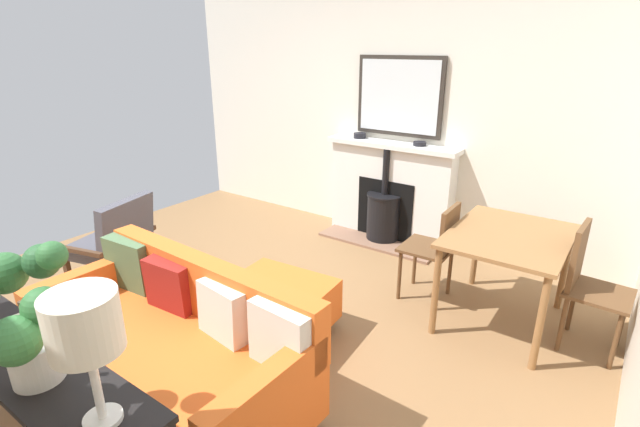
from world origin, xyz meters
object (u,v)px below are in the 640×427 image
(potted_plant, at_px, (22,312))
(console_table, at_px, (31,375))
(fireplace, at_px, (389,197))
(mantel_bowl_near, at_px, (360,135))
(table_lamp_far_end, at_px, (84,327))
(sofa, at_px, (173,346))
(dining_table, at_px, (508,246))
(dining_chair_near_fireplace, at_px, (437,244))
(ottoman, at_px, (276,305))
(mantel_bowl_far, at_px, (420,143))
(dining_chair_by_back_wall, at_px, (588,279))
(armchair_accent, at_px, (115,238))

(potted_plant, bearing_deg, console_table, -100.19)
(fireplace, xyz_separation_m, mantel_bowl_near, (-0.03, -0.40, 0.63))
(table_lamp_far_end, bearing_deg, sofa, -140.25)
(potted_plant, relative_size, dining_table, 0.59)
(dining_chair_near_fireplace, bearing_deg, ottoman, -33.01)
(mantel_bowl_far, distance_m, potted_plant, 3.76)
(dining_table, bearing_deg, potted_plant, -22.92)
(sofa, bearing_deg, dining_table, 145.30)
(mantel_bowl_near, xyz_separation_m, ottoman, (2.14, 0.60, -0.86))
(dining_chair_near_fireplace, bearing_deg, fireplace, -135.94)
(mantel_bowl_near, height_order, dining_chair_by_back_wall, mantel_bowl_near)
(ottoman, distance_m, table_lamp_far_end, 1.89)
(armchair_accent, distance_m, console_table, 2.11)
(console_table, height_order, dining_chair_by_back_wall, dining_chair_by_back_wall)
(sofa, height_order, dining_chair_near_fireplace, dining_chair_near_fireplace)
(table_lamp_far_end, height_order, dining_chair_by_back_wall, table_lamp_far_end)
(sofa, xyz_separation_m, table_lamp_far_end, (0.74, 0.61, 0.78))
(armchair_accent, xyz_separation_m, console_table, (1.37, 1.59, 0.20))
(console_table, distance_m, table_lamp_far_end, 0.79)
(console_table, relative_size, table_lamp_far_end, 3.09)
(mantel_bowl_near, xyz_separation_m, sofa, (2.98, 0.51, -0.75))
(table_lamp_far_end, relative_size, potted_plant, 0.88)
(fireplace, bearing_deg, dining_table, 56.76)
(dining_chair_by_back_wall, bearing_deg, mantel_bowl_far, -120.03)
(armchair_accent, bearing_deg, sofa, 68.44)
(fireplace, bearing_deg, dining_chair_by_back_wall, 64.40)
(fireplace, distance_m, console_table, 3.70)
(ottoman, bearing_deg, armchair_accent, -82.89)
(mantel_bowl_near, height_order, armchair_accent, mantel_bowl_near)
(potted_plant, bearing_deg, dining_table, 157.08)
(console_table, relative_size, dining_chair_by_back_wall, 1.81)
(dining_table, bearing_deg, armchair_accent, -65.48)
(ottoman, xyz_separation_m, dining_chair_near_fireplace, (-1.15, 0.74, 0.26))
(fireplace, xyz_separation_m, sofa, (2.96, 0.11, -0.12))
(table_lamp_far_end, bearing_deg, mantel_bowl_near, -163.14)
(potted_plant, xyz_separation_m, dining_chair_near_fireplace, (-2.76, 0.62, -0.56))
(fireplace, relative_size, dining_chair_by_back_wall, 1.61)
(mantel_bowl_far, height_order, ottoman, mantel_bowl_far)
(dining_table, bearing_deg, mantel_bowl_far, -130.18)
(fireplace, distance_m, armchair_accent, 2.76)
(ottoman, distance_m, potted_plant, 1.81)
(ottoman, height_order, console_table, console_table)
(console_table, bearing_deg, potted_plant, 79.81)
(ottoman, distance_m, dining_table, 1.77)
(dining_table, relative_size, dining_chair_by_back_wall, 1.14)
(mantel_bowl_near, xyz_separation_m, console_table, (3.72, 0.51, -0.47))
(table_lamp_far_end, distance_m, dining_chair_by_back_wall, 3.08)
(mantel_bowl_far, xyz_separation_m, potted_plant, (3.76, 0.02, -0.03))
(fireplace, height_order, dining_chair_near_fireplace, fireplace)
(mantel_bowl_near, distance_m, sofa, 3.12)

